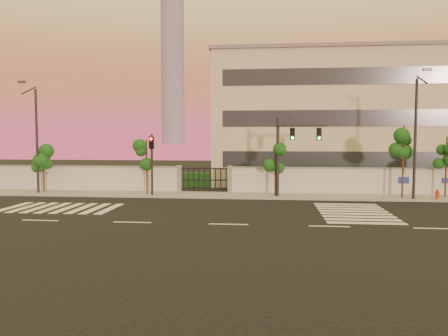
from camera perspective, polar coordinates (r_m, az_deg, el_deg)
The scene contains 17 objects.
ground at distance 22.21m, azimuth 0.59°, elevation -7.38°, with size 120.00×120.00×0.00m, color black.
sidewalk at distance 32.53m, azimuth 2.31°, elevation -3.60°, with size 60.00×3.00×0.15m, color gray.
perimeter_wall at distance 33.89m, azimuth 2.65°, elevation -1.60°, with size 60.00×0.36×2.20m.
hedge_row at distance 36.60m, azimuth 4.55°, elevation -1.58°, with size 41.00×4.25×1.80m.
institutional_building at distance 44.26m, azimuth 15.07°, elevation 6.18°, with size 24.40×12.40×12.25m.
distant_skyscraper at distance 314.35m, azimuth -6.73°, elevation 14.57°, with size 16.00×16.00×118.00m.
road_markings at distance 26.06m, azimuth -2.12°, elevation -5.65°, with size 57.00×7.62×0.02m.
street_tree_b at distance 36.84m, azimuth -22.50°, elevation 1.15°, with size 1.48×1.18×3.72m.
street_tree_c at distance 33.15m, azimuth -10.03°, elevation 1.72°, with size 1.36×1.08×4.20m.
street_tree_d at distance 31.92m, azimuth 6.78°, elevation 1.13°, with size 1.40×1.12×3.79m.
street_tree_e at distance 33.00m, azimuth 22.43°, elevation 2.76°, with size 1.57×1.25×5.21m.
street_tree_f at distance 34.75m, azimuth 27.09°, elevation 1.75°, with size 1.50×1.19×4.45m.
traffic_signal_main at distance 31.60m, azimuth 8.36°, elevation 2.67°, with size 3.64×0.90×5.79m.
traffic_signal_secondary at distance 32.31m, azimuth -9.42°, elevation 1.38°, with size 0.36×0.34×4.61m.
streetlight_west at distance 36.08m, azimuth -23.40°, elevation 3.95°, with size 0.50×2.03×8.42m.
streetlight_east at distance 32.49m, azimuth 23.82°, elevation 4.31°, with size 0.52×2.11×8.78m.
fire_hydrant at distance 33.46m, azimuth 26.09°, elevation -3.22°, with size 0.32×0.30×0.82m.
Camera 1 is at (2.01, -21.68, 4.39)m, focal length 35.00 mm.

